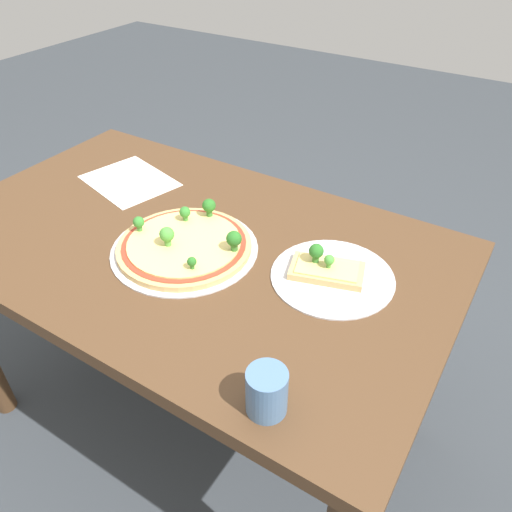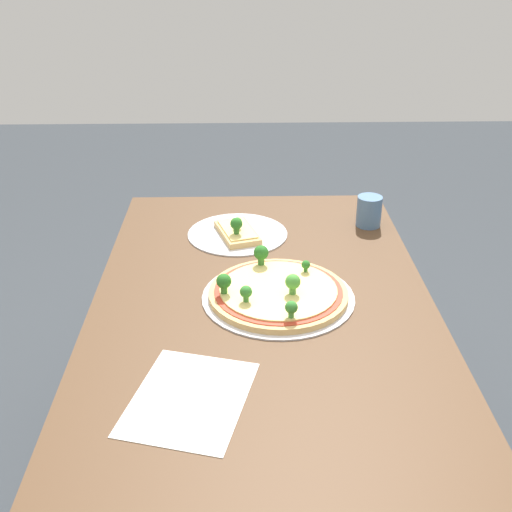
# 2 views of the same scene
# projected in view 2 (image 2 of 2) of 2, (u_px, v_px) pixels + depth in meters

# --- Properties ---
(dining_table) EXTENTS (1.27, 0.76, 0.70)m
(dining_table) POSITION_uv_depth(u_px,v_px,m) (263.00, 338.00, 1.46)
(dining_table) COLOR #4C331E
(dining_table) RESTS_ON ground_plane
(pizza_tray_whole) EXTENTS (0.34, 0.34, 0.07)m
(pizza_tray_whole) POSITION_uv_depth(u_px,v_px,m) (277.00, 292.00, 1.43)
(pizza_tray_whole) COLOR silver
(pizza_tray_whole) RESTS_ON dining_table
(pizza_tray_slice) EXTENTS (0.27, 0.27, 0.07)m
(pizza_tray_slice) POSITION_uv_depth(u_px,v_px,m) (237.00, 232.00, 1.72)
(pizza_tray_slice) COLOR silver
(pizza_tray_slice) RESTS_ON dining_table
(drinking_cup) EXTENTS (0.07, 0.07, 0.09)m
(drinking_cup) POSITION_uv_depth(u_px,v_px,m) (369.00, 211.00, 1.77)
(drinking_cup) COLOR #4C7099
(drinking_cup) RESTS_ON dining_table
(paper_menu) EXTENTS (0.29, 0.25, 0.00)m
(paper_menu) POSITION_uv_depth(u_px,v_px,m) (190.00, 398.00, 1.13)
(paper_menu) COLOR white
(paper_menu) RESTS_ON dining_table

